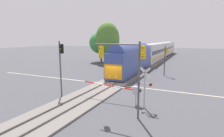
% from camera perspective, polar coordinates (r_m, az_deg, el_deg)
% --- Properties ---
extents(ground_plane, '(220.00, 220.00, 0.00)m').
position_cam_1_polar(ground_plane, '(25.26, -0.18, -5.03)').
color(ground_plane, '#47474C').
extents(road_centre_stripe, '(44.00, 0.20, 0.01)m').
position_cam_1_polar(road_centre_stripe, '(25.26, -0.18, -5.02)').
color(road_centre_stripe, beige).
rests_on(road_centre_stripe, ground).
extents(railway_track, '(4.40, 80.00, 0.32)m').
position_cam_1_polar(railway_track, '(25.24, -0.18, -4.82)').
color(railway_track, slate).
rests_on(railway_track, ground).
extents(commuter_train, '(3.04, 63.15, 5.16)m').
position_cam_1_polar(commuter_train, '(53.54, 13.68, 5.32)').
color(commuter_train, '#384C93').
rests_on(commuter_train, railway_track).
extents(crossing_gate_near, '(6.29, 0.40, 1.81)m').
position_cam_1_polar(crossing_gate_near, '(17.69, 5.25, -6.62)').
color(crossing_gate_near, '#B7B7BC').
rests_on(crossing_gate_near, ground).
extents(crossing_signal_mast, '(1.36, 0.44, 3.88)m').
position_cam_1_polar(crossing_signal_mast, '(16.56, 10.29, -4.48)').
color(crossing_signal_mast, '#B2B2B7').
rests_on(crossing_signal_mast, ground).
extents(traffic_signal_near_right, '(4.30, 0.38, 6.11)m').
position_cam_1_polar(traffic_signal_near_right, '(14.13, 4.51, 2.45)').
color(traffic_signal_near_right, '#4C4C51').
rests_on(traffic_signal_near_right, ground).
extents(traffic_signal_far_side, '(0.53, 0.38, 5.15)m').
position_cam_1_polar(traffic_signal_far_side, '(31.95, 16.65, 3.91)').
color(traffic_signal_far_side, '#4C4C51').
rests_on(traffic_signal_far_side, ground).
extents(traffic_signal_median, '(0.53, 0.38, 6.04)m').
position_cam_1_polar(traffic_signal_median, '(20.19, -15.87, 2.60)').
color(traffic_signal_median, '#4C4C51').
rests_on(traffic_signal_median, ground).
extents(pine_left_background, '(6.36, 6.36, 8.22)m').
position_cam_1_polar(pine_left_background, '(49.37, -3.46, 8.12)').
color(pine_left_background, brown).
rests_on(pine_left_background, ground).
extents(oak_behind_train, '(6.09, 6.09, 10.42)m').
position_cam_1_polar(oak_behind_train, '(46.40, -1.43, 9.24)').
color(oak_behind_train, '#4C3828').
rests_on(oak_behind_train, ground).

